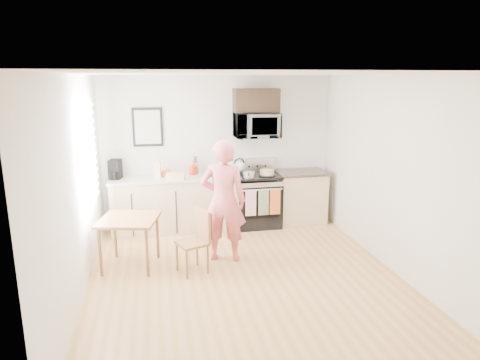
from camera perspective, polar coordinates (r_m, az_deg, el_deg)
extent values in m
plane|color=#A67D40|center=(5.77, 0.75, -12.80)|extent=(4.60, 4.60, 0.00)
cube|color=silver|center=(7.54, -2.87, 3.88)|extent=(4.00, 0.04, 2.60)
cube|color=silver|center=(3.22, 9.53, -9.60)|extent=(4.00, 0.04, 2.60)
cube|color=silver|center=(5.29, -20.91, -1.13)|extent=(0.04, 4.60, 2.60)
cube|color=silver|center=(6.06, 19.64, 0.74)|extent=(0.04, 4.60, 2.60)
cube|color=white|center=(5.17, 0.84, 14.00)|extent=(4.00, 4.60, 0.04)
cube|color=white|center=(6.01, -19.72, 3.07)|extent=(0.02, 1.40, 1.50)
cube|color=white|center=(6.01, -19.62, 3.08)|extent=(0.01, 1.30, 1.40)
cube|color=tan|center=(7.37, -8.62, -3.28)|extent=(2.10, 0.60, 0.90)
cube|color=beige|center=(7.25, -8.75, 0.28)|extent=(2.14, 0.64, 0.04)
cube|color=tan|center=(7.78, 8.01, -2.36)|extent=(0.84, 0.60, 0.90)
cube|color=black|center=(7.67, 8.13, 1.02)|extent=(0.88, 0.64, 0.04)
cube|color=black|center=(7.55, 2.31, -3.22)|extent=(0.76, 0.65, 0.77)
cube|color=black|center=(7.24, 2.90, -3.43)|extent=(0.61, 0.02, 0.45)
cube|color=silver|center=(7.16, 2.93, -0.90)|extent=(0.74, 0.02, 0.14)
cylinder|color=silver|center=(7.12, 3.02, -1.30)|extent=(0.68, 0.02, 0.02)
cube|color=black|center=(7.42, 2.35, 0.58)|extent=(0.76, 0.65, 0.04)
cube|color=silver|center=(7.66, 1.88, 2.05)|extent=(0.76, 0.08, 0.24)
cube|color=white|center=(7.13, 1.45, -3.10)|extent=(0.18, 0.02, 0.44)
cube|color=#5F7A51|center=(7.18, 3.16, -3.00)|extent=(0.18, 0.02, 0.44)
cube|color=#B64F1B|center=(7.23, 4.70, -2.91)|extent=(0.18, 0.02, 0.44)
imported|color=silver|center=(7.38, 2.22, 7.28)|extent=(0.76, 0.51, 0.42)
cube|color=black|center=(7.39, 2.17, 10.56)|extent=(0.76, 0.35, 0.40)
cube|color=black|center=(7.38, -12.21, 6.91)|extent=(0.50, 0.03, 0.65)
cube|color=beige|center=(7.36, -12.21, 6.90)|extent=(0.42, 0.01, 0.56)
cube|color=#B2270F|center=(7.53, -2.48, 3.87)|extent=(0.20, 0.02, 0.20)
imported|color=#CC3847|center=(6.00, -2.22, -2.81)|extent=(0.72, 0.56, 1.74)
cube|color=brown|center=(6.01, -14.62, -5.11)|extent=(0.75, 0.75, 0.04)
cylinder|color=brown|center=(5.95, -18.15, -9.16)|extent=(0.04, 0.04, 0.67)
cylinder|color=brown|center=(5.77, -12.27, -9.48)|extent=(0.04, 0.04, 0.67)
cylinder|color=brown|center=(6.49, -16.32, -7.11)|extent=(0.04, 0.04, 0.67)
cylinder|color=brown|center=(6.33, -10.94, -7.33)|extent=(0.04, 0.04, 0.67)
cube|color=brown|center=(5.77, -6.42, -8.38)|extent=(0.47, 0.47, 0.04)
cube|color=brown|center=(5.76, -4.96, -5.98)|extent=(0.17, 0.35, 0.43)
cube|color=#590F0F|center=(5.77, -4.76, -5.86)|extent=(0.17, 0.32, 0.36)
cylinder|color=brown|center=(5.67, -7.06, -11.19)|extent=(0.03, 0.03, 0.40)
cylinder|color=brown|center=(5.79, -4.30, -10.56)|extent=(0.03, 0.03, 0.40)
cylinder|color=brown|center=(5.92, -8.39, -10.12)|extent=(0.03, 0.03, 0.40)
cylinder|color=brown|center=(6.04, -5.72, -9.55)|extent=(0.03, 0.03, 0.40)
cube|color=brown|center=(7.41, -5.98, 1.63)|extent=(0.10, 0.14, 0.21)
cylinder|color=#B2270F|center=(7.34, -6.31, 1.31)|extent=(0.12, 0.12, 0.16)
imported|color=silver|center=(7.34, -9.84, 0.80)|extent=(0.23, 0.23, 0.06)
cube|color=tan|center=(7.17, -10.97, 1.33)|extent=(0.12, 0.12, 0.27)
cube|color=black|center=(7.29, -16.30, 1.40)|extent=(0.22, 0.25, 0.32)
cylinder|color=black|center=(7.21, -16.32, 0.63)|extent=(0.12, 0.12, 0.12)
cube|color=#DDBD74|center=(7.02, -8.64, 0.48)|extent=(0.32, 0.19, 0.11)
cylinder|color=black|center=(7.35, 3.62, 0.69)|extent=(0.29, 0.29, 0.02)
cylinder|color=tan|center=(7.34, 3.62, 1.07)|extent=(0.24, 0.24, 0.08)
sphere|color=silver|center=(7.53, -0.07, 1.77)|extent=(0.21, 0.21, 0.21)
cone|color=silver|center=(7.51, -0.07, 2.58)|extent=(0.06, 0.06, 0.06)
torus|color=black|center=(7.52, -0.07, 2.26)|extent=(0.18, 0.02, 0.18)
cylinder|color=silver|center=(7.17, 1.21, 0.73)|extent=(0.19, 0.19, 0.10)
cylinder|color=black|center=(7.02, 1.16, 0.78)|extent=(0.06, 0.17, 0.02)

